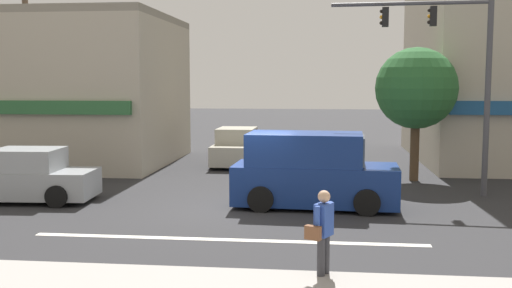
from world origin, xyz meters
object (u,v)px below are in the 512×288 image
(sedan_crossing_rightbound, at_px, (237,148))
(van_parked_curbside, at_px, (312,172))
(traffic_light_mast, at_px, (456,61))
(sedan_approaching_near, at_px, (26,178))
(pedestrian_foreground_with_bag, at_px, (323,231))
(utility_pole_far_right, at_px, (455,56))
(utility_pole_near_left, at_px, (27,52))
(street_tree, at_px, (416,89))

(sedan_crossing_rightbound, bearing_deg, van_parked_curbside, -68.16)
(traffic_light_mast, bearing_deg, sedan_approaching_near, -169.14)
(traffic_light_mast, relative_size, pedestrian_foreground_with_bag, 3.71)
(traffic_light_mast, height_order, sedan_crossing_rightbound, traffic_light_mast)
(utility_pole_far_right, relative_size, sedan_approaching_near, 2.10)
(utility_pole_far_right, xyz_separation_m, van_parked_curbside, (-5.61, -8.44, -3.55))
(utility_pole_near_left, xyz_separation_m, sedan_approaching_near, (2.28, -4.82, -3.93))
(sedan_approaching_near, bearing_deg, pedestrian_foreground_with_bag, -35.82)
(street_tree, bearing_deg, van_parked_curbside, -125.80)
(van_parked_curbside, height_order, sedan_approaching_near, van_parked_curbside)
(van_parked_curbside, bearing_deg, street_tree, 54.20)
(pedestrian_foreground_with_bag, bearing_deg, traffic_light_mast, 65.44)
(utility_pole_near_left, relative_size, van_parked_curbside, 1.92)
(sedan_crossing_rightbound, bearing_deg, street_tree, -26.15)
(utility_pole_far_right, height_order, sedan_crossing_rightbound, utility_pole_far_right)
(traffic_light_mast, height_order, pedestrian_foreground_with_bag, traffic_light_mast)
(utility_pole_near_left, height_order, utility_pole_far_right, utility_pole_near_left)
(utility_pole_far_right, relative_size, traffic_light_mast, 1.42)
(utility_pole_near_left, xyz_separation_m, pedestrian_foreground_with_bag, (11.06, -11.15, -3.69))
(utility_pole_far_right, height_order, traffic_light_mast, utility_pole_far_right)
(utility_pole_far_right, height_order, pedestrian_foreground_with_bag, utility_pole_far_right)
(sedan_approaching_near, bearing_deg, traffic_light_mast, 10.86)
(utility_pole_far_right, bearing_deg, street_tree, -120.32)
(utility_pole_near_left, bearing_deg, sedan_crossing_rightbound, 26.39)
(sedan_approaching_near, relative_size, sedan_crossing_rightbound, 1.02)
(pedestrian_foreground_with_bag, bearing_deg, street_tree, 74.11)
(utility_pole_near_left, height_order, pedestrian_foreground_with_bag, utility_pole_near_left)
(sedan_approaching_near, xyz_separation_m, pedestrian_foreground_with_bag, (8.78, -6.33, 0.24))
(sedan_crossing_rightbound, xyz_separation_m, pedestrian_foreground_with_bag, (3.66, -14.83, 0.24))
(van_parked_curbside, bearing_deg, utility_pole_near_left, 156.51)
(utility_pole_near_left, bearing_deg, street_tree, 1.12)
(street_tree, xyz_separation_m, utility_pole_near_left, (-14.31, -0.28, 1.35))
(traffic_light_mast, distance_m, pedestrian_foreground_with_bag, 10.18)
(street_tree, bearing_deg, pedestrian_foreground_with_bag, -105.89)
(utility_pole_near_left, height_order, sedan_crossing_rightbound, utility_pole_near_left)
(traffic_light_mast, bearing_deg, pedestrian_foreground_with_bag, -114.56)
(traffic_light_mast, distance_m, sedan_approaching_near, 13.48)
(van_parked_curbside, bearing_deg, traffic_light_mast, 27.99)
(traffic_light_mast, distance_m, van_parked_curbside, 5.84)
(van_parked_curbside, height_order, pedestrian_foreground_with_bag, van_parked_curbside)
(utility_pole_near_left, xyz_separation_m, utility_pole_far_right, (16.36, 3.78, -0.09))
(utility_pole_near_left, distance_m, pedestrian_foreground_with_bag, 16.13)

